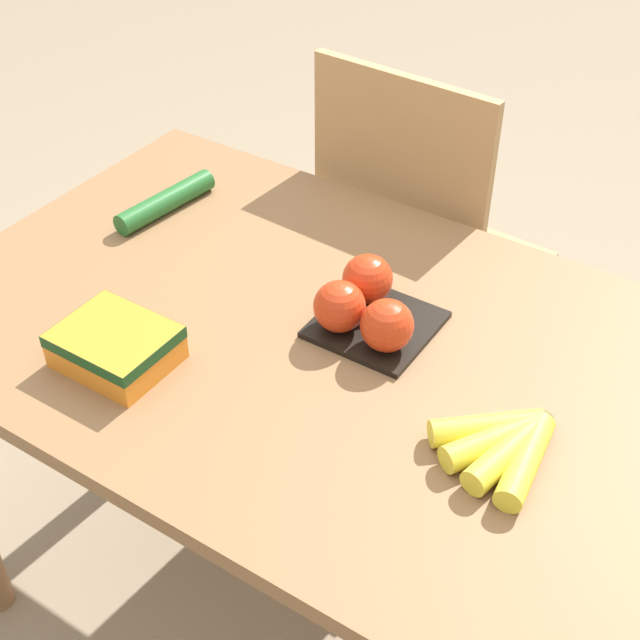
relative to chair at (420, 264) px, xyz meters
The scene contains 7 objects.
ground_plane 0.78m from the chair, 79.13° to the right, with size 12.00×12.00×0.00m, color gray.
dining_table 0.60m from the chair, 79.13° to the right, with size 1.29×0.81×0.76m.
chair is the anchor object (origin of this frame).
banana_bunch 0.83m from the chair, 54.95° to the right, with size 0.17×0.17×0.04m.
tomato_pack 0.61m from the chair, 72.78° to the right, with size 0.18×0.18×0.09m.
carrot_bag 0.84m from the chair, 97.96° to the right, with size 0.16×0.14×0.06m.
cucumber_near 0.60m from the chair, 127.63° to the right, with size 0.07×0.22×0.04m.
Camera 1 is at (0.58, -0.89, 1.65)m, focal length 50.00 mm.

